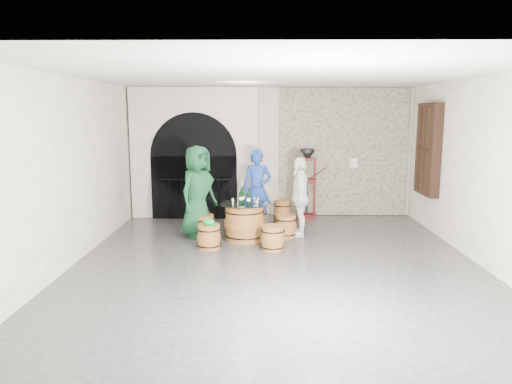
{
  "coord_description": "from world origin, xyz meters",
  "views": [
    {
      "loc": [
        -0.26,
        -8.22,
        2.6
      ],
      "look_at": [
        -0.36,
        1.17,
        1.05
      ],
      "focal_mm": 34.0,
      "sensor_mm": 36.0,
      "label": 1
    }
  ],
  "objects_px": {
    "barrel_stool_right": "(286,226)",
    "wine_bottle_left": "(241,197)",
    "side_barrel": "(282,213)",
    "barrel_stool_far": "(256,220)",
    "person_blue": "(257,189)",
    "barrel_table": "(244,222)",
    "person_white": "(300,197)",
    "barrel_stool_near_right": "(273,238)",
    "corking_press": "(307,178)",
    "barrel_stool_left": "(204,226)",
    "barrel_stool_near_left": "(209,237)",
    "person_green": "(198,192)",
    "wine_bottle_right": "(242,196)",
    "wine_bottle_center": "(249,198)"
  },
  "relations": [
    {
      "from": "barrel_stool_left",
      "to": "barrel_stool_near_right",
      "type": "relative_size",
      "value": 1.0
    },
    {
      "from": "barrel_stool_near_right",
      "to": "corking_press",
      "type": "relative_size",
      "value": 0.28
    },
    {
      "from": "barrel_stool_right",
      "to": "wine_bottle_center",
      "type": "bearing_deg",
      "value": -152.73
    },
    {
      "from": "person_green",
      "to": "wine_bottle_right",
      "type": "bearing_deg",
      "value": -69.88
    },
    {
      "from": "corking_press",
      "to": "barrel_stool_near_left",
      "type": "bearing_deg",
      "value": -123.18
    },
    {
      "from": "barrel_stool_near_right",
      "to": "person_white",
      "type": "height_order",
      "value": "person_white"
    },
    {
      "from": "wine_bottle_center",
      "to": "barrel_stool_near_left",
      "type": "bearing_deg",
      "value": -146.26
    },
    {
      "from": "person_white",
      "to": "barrel_stool_near_left",
      "type": "bearing_deg",
      "value": -57.76
    },
    {
      "from": "barrel_stool_right",
      "to": "wine_bottle_left",
      "type": "relative_size",
      "value": 1.45
    },
    {
      "from": "barrel_stool_near_left",
      "to": "barrel_stool_near_right",
      "type": "bearing_deg",
      "value": -4.4
    },
    {
      "from": "barrel_stool_near_right",
      "to": "person_green",
      "type": "distance_m",
      "value": 1.98
    },
    {
      "from": "wine_bottle_center",
      "to": "side_barrel",
      "type": "xyz_separation_m",
      "value": [
        0.75,
        1.52,
        -0.62
      ]
    },
    {
      "from": "barrel_stool_near_right",
      "to": "person_white",
      "type": "xyz_separation_m",
      "value": [
        0.59,
        1.09,
        0.61
      ]
    },
    {
      "from": "person_blue",
      "to": "barrel_stool_right",
      "type": "bearing_deg",
      "value": -37.7
    },
    {
      "from": "person_green",
      "to": "side_barrel",
      "type": "distance_m",
      "value": 2.24
    },
    {
      "from": "barrel_stool_left",
      "to": "person_white",
      "type": "distance_m",
      "value": 2.12
    },
    {
      "from": "person_green",
      "to": "corking_press",
      "type": "relative_size",
      "value": 1.12
    },
    {
      "from": "barrel_table",
      "to": "barrel_stool_near_left",
      "type": "bearing_deg",
      "value": -137.07
    },
    {
      "from": "person_blue",
      "to": "wine_bottle_left",
      "type": "bearing_deg",
      "value": -97.02
    },
    {
      "from": "barrel_table",
      "to": "person_blue",
      "type": "distance_m",
      "value": 1.15
    },
    {
      "from": "barrel_stool_right",
      "to": "wine_bottle_left",
      "type": "bearing_deg",
      "value": -164.38
    },
    {
      "from": "barrel_table",
      "to": "wine_bottle_right",
      "type": "distance_m",
      "value": 0.52
    },
    {
      "from": "corking_press",
      "to": "side_barrel",
      "type": "bearing_deg",
      "value": -125.76
    },
    {
      "from": "side_barrel",
      "to": "barrel_stool_right",
      "type": "bearing_deg",
      "value": -88.77
    },
    {
      "from": "barrel_stool_near_left",
      "to": "wine_bottle_center",
      "type": "height_order",
      "value": "wine_bottle_center"
    },
    {
      "from": "barrel_table",
      "to": "person_green",
      "type": "distance_m",
      "value": 1.18
    },
    {
      "from": "wine_bottle_right",
      "to": "barrel_stool_near_right",
      "type": "bearing_deg",
      "value": -52.05
    },
    {
      "from": "barrel_table",
      "to": "person_white",
      "type": "bearing_deg",
      "value": 18.22
    },
    {
      "from": "side_barrel",
      "to": "barrel_table",
      "type": "bearing_deg",
      "value": -120.77
    },
    {
      "from": "barrel_stool_near_right",
      "to": "wine_bottle_left",
      "type": "xyz_separation_m",
      "value": [
        -0.64,
        0.73,
        0.67
      ]
    },
    {
      "from": "barrel_stool_left",
      "to": "barrel_stool_near_left",
      "type": "distance_m",
      "value": 0.91
    },
    {
      "from": "wine_bottle_right",
      "to": "corking_press",
      "type": "xyz_separation_m",
      "value": [
        1.52,
        2.1,
        0.1
      ]
    },
    {
      "from": "barrel_stool_near_right",
      "to": "side_barrel",
      "type": "bearing_deg",
      "value": 82.59
    },
    {
      "from": "barrel_stool_far",
      "to": "person_blue",
      "type": "bearing_deg",
      "value": 75.75
    },
    {
      "from": "side_barrel",
      "to": "barrel_stool_near_right",
      "type": "bearing_deg",
      "value": -97.41
    },
    {
      "from": "barrel_stool_far",
      "to": "wine_bottle_right",
      "type": "bearing_deg",
      "value": -108.01
    },
    {
      "from": "barrel_stool_near_left",
      "to": "person_green",
      "type": "bearing_deg",
      "value": 109.02
    },
    {
      "from": "person_green",
      "to": "side_barrel",
      "type": "bearing_deg",
      "value": -24.43
    },
    {
      "from": "barrel_stool_far",
      "to": "person_green",
      "type": "height_order",
      "value": "person_green"
    },
    {
      "from": "barrel_stool_left",
      "to": "wine_bottle_left",
      "type": "xyz_separation_m",
      "value": [
        0.79,
        -0.24,
        0.67
      ]
    },
    {
      "from": "person_white",
      "to": "wine_bottle_center",
      "type": "height_order",
      "value": "person_white"
    },
    {
      "from": "wine_bottle_center",
      "to": "barrel_stool_far",
      "type": "bearing_deg",
      "value": 82.34
    },
    {
      "from": "side_barrel",
      "to": "corking_press",
      "type": "relative_size",
      "value": 0.33
    },
    {
      "from": "wine_bottle_left",
      "to": "wine_bottle_center",
      "type": "distance_m",
      "value": 0.21
    },
    {
      "from": "barrel_stool_near_right",
      "to": "side_barrel",
      "type": "distance_m",
      "value": 2.14
    },
    {
      "from": "barrel_stool_right",
      "to": "person_green",
      "type": "distance_m",
      "value": 1.98
    },
    {
      "from": "barrel_stool_right",
      "to": "person_blue",
      "type": "distance_m",
      "value": 1.15
    },
    {
      "from": "person_white",
      "to": "side_barrel",
      "type": "height_order",
      "value": "person_white"
    },
    {
      "from": "side_barrel",
      "to": "corking_press",
      "type": "height_order",
      "value": "corking_press"
    },
    {
      "from": "wine_bottle_left",
      "to": "barrel_stool_left",
      "type": "bearing_deg",
      "value": 163.1
    }
  ]
}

